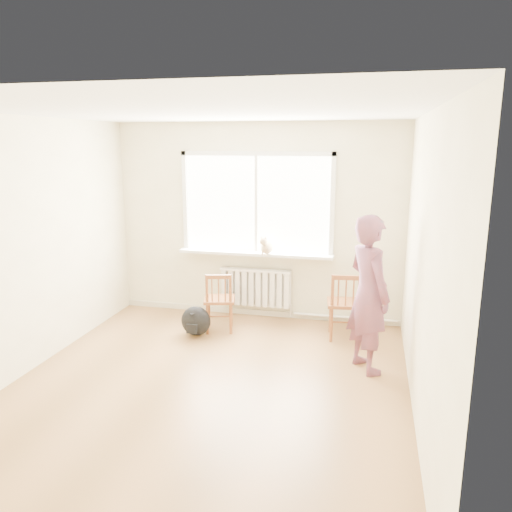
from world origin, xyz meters
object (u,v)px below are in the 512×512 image
Objects in this scene: cat at (267,246)px; chair_left at (219,302)px; chair_right at (345,306)px; person at (369,294)px; backpack at (196,321)px.

chair_left is at bearing -123.44° from cat.
cat reaches higher than chair_left.
cat is at bearing -28.59° from chair_right.
person reaches higher than chair_right.
chair_left is at bearing 35.99° from person.
backpack is at bearing 43.39° from person.
backpack is at bearing -125.49° from cat.
cat reaches higher than chair_right.
chair_right is 0.95m from person.
backpack is at bearing 2.65° from chair_right.
chair_right is at bearing -14.28° from person.
chair_left is 2.06m from person.
chair_right is at bearing 9.40° from backpack.
chair_left is 0.39m from backpack.
backpack is (-2.14, 0.50, -0.66)m from person.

